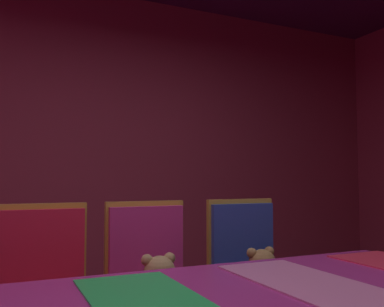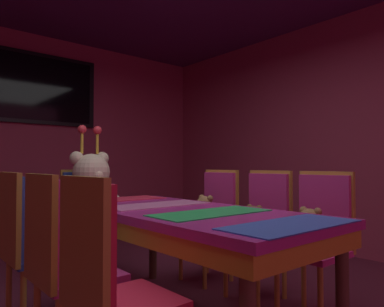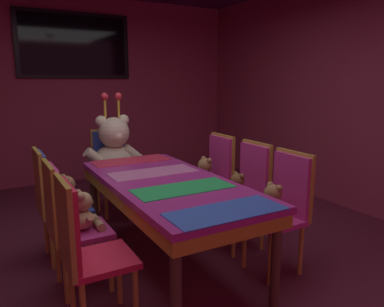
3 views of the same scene
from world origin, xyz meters
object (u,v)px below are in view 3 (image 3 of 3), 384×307
object	(u,v)px
chair_right_0	(286,199)
chair_left_2	(50,194)
teddy_right_2	(204,174)
chair_right_2	(216,171)
banquet_table	(167,190)
king_teddy_bear	(115,150)
throne_chair	(111,162)
chair_left_0	(80,241)
teddy_left_2	(68,194)
chair_right_1	(249,184)
wall_tv	(75,45)
chair_left_1	(63,215)
teddy_right_1	(237,189)
teddy_left_1	(84,213)
teddy_right_0	(272,204)

from	to	relation	value
chair_right_0	chair_left_2	bearing A→B (deg)	-33.14
teddy_right_2	chair_right_2	bearing A→B (deg)	180.00
banquet_table	chair_left_2	world-z (taller)	chair_left_2
king_teddy_bear	chair_right_0	bearing A→B (deg)	23.16
teddy_right_2	throne_chair	world-z (taller)	throne_chair
chair_left_0	chair_right_2	world-z (taller)	same
chair_left_0	king_teddy_bear	bearing A→B (deg)	66.19
chair_left_2	throne_chair	xyz separation A→B (m)	(0.84, 0.99, 0.00)
teddy_left_2	teddy_right_2	size ratio (longest dim) A/B	0.95
banquet_table	king_teddy_bear	xyz separation A→B (m)	(0.00, 1.37, 0.11)
chair_right_1	wall_tv	world-z (taller)	wall_tv
chair_right_2	throne_chair	size ratio (longest dim) A/B	1.00
chair_left_1	king_teddy_bear	size ratio (longest dim) A/B	1.03
chair_right_0	throne_chair	distance (m)	2.22
chair_right_0	teddy_right_1	world-z (taller)	chair_right_0
teddy_left_1	chair_right_2	size ratio (longest dim) A/B	0.32
chair_right_1	chair_right_0	bearing A→B (deg)	87.18
chair_left_2	throne_chair	world-z (taller)	same
chair_left_0	throne_chair	bearing A→B (deg)	67.99
teddy_left_1	chair_right_0	size ratio (longest dim) A/B	0.32
king_teddy_bear	teddy_right_1	bearing A→B (deg)	26.53
chair_left_2	teddy_right_2	size ratio (longest dim) A/B	3.09
chair_left_1	chair_right_0	bearing A→B (deg)	-17.38
chair_right_2	throne_chair	xyz separation A→B (m)	(-0.83, 1.00, 0.00)
teddy_left_1	teddy_right_0	size ratio (longest dim) A/B	1.03
teddy_right_1	chair_right_0	bearing A→B (deg)	103.03
teddy_left_2	teddy_right_2	world-z (taller)	teddy_right_2
chair_right_0	king_teddy_bear	distance (m)	2.07
teddy_right_1	throne_chair	bearing A→B (deg)	-66.06
throne_chair	wall_tv	distance (m)	2.13
chair_left_1	teddy_right_1	size ratio (longest dim) A/B	3.57
chair_left_0	chair_right_0	size ratio (longest dim) A/B	1.00
teddy_left_1	teddy_right_2	distance (m)	1.49
chair_right_1	king_teddy_bear	bearing A→B (deg)	-58.98
teddy_right_0	chair_right_1	size ratio (longest dim) A/B	0.31
chair_right_2	teddy_right_2	xyz separation A→B (m)	(-0.14, 0.00, -0.01)
banquet_table	wall_tv	world-z (taller)	wall_tv
banquet_table	teddy_right_0	bearing A→B (deg)	-38.24
chair_left_0	chair_right_1	xyz separation A→B (m)	(1.67, 0.49, 0.00)
chair_right_0	teddy_right_1	xyz separation A→B (m)	(-0.12, 0.51, -0.03)
chair_left_0	wall_tv	world-z (taller)	wall_tv
teddy_right_0	teddy_right_2	xyz separation A→B (m)	(0.02, 1.07, 0.01)
king_teddy_bear	chair_right_2	bearing A→B (deg)	45.17
banquet_table	chair_left_1	xyz separation A→B (m)	(-0.83, -0.01, -0.06)
banquet_table	teddy_left_1	xyz separation A→B (m)	(-0.69, -0.01, -0.07)
teddy_right_2	chair_right_1	bearing A→B (deg)	104.66
chair_left_2	chair_left_1	bearing A→B (deg)	-89.74
wall_tv	banquet_table	bearing A→B (deg)	-90.00
chair_right_1	chair_left_1	bearing A→B (deg)	-0.30
banquet_table	throne_chair	distance (m)	1.54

